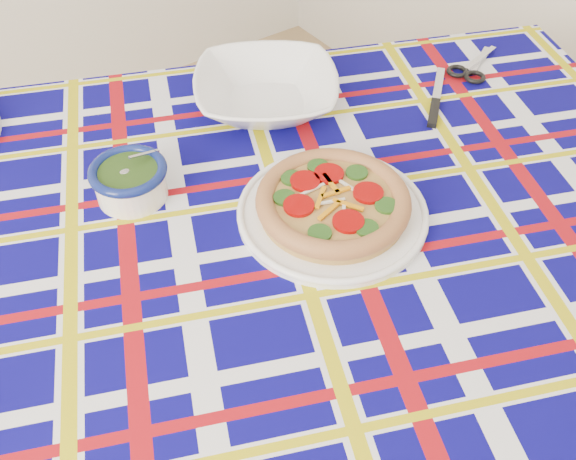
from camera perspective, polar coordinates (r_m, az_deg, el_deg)
dining_table at (r=1.17m, az=-4.49°, el=-2.63°), size 1.98×1.63×0.80m
tablecloth at (r=1.15m, az=-4.56°, el=-1.76°), size 2.02×1.67×0.11m
main_focaccia_plate at (r=1.11m, az=4.03°, el=2.48°), size 0.47×0.47×0.07m
pesto_bowl at (r=1.17m, az=-13.91°, el=4.46°), size 0.18×0.18×0.08m
serving_bowl at (r=1.37m, az=-1.95°, el=12.21°), size 0.41×0.41×0.07m
table_knife at (r=1.48m, az=13.22°, el=12.41°), size 0.20×0.17×0.01m
kitchen_scissors at (r=1.60m, az=16.69°, el=14.36°), size 0.22×0.16×0.02m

